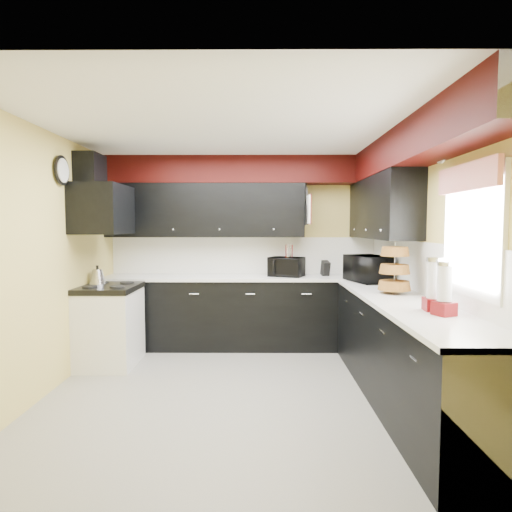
{
  "coord_description": "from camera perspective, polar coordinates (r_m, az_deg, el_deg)",
  "views": [
    {
      "loc": [
        0.21,
        -4.07,
        1.59
      ],
      "look_at": [
        0.18,
        0.73,
        1.26
      ],
      "focal_mm": 30.0,
      "sensor_mm": 36.0,
      "label": 1
    }
  ],
  "objects": [
    {
      "name": "upper_right",
      "position": [
        5.17,
        16.39,
        6.14
      ],
      "size": [
        0.35,
        1.8,
        0.7
      ],
      "primitive_type": "cube",
      "color": "black",
      "rests_on": "wall_right"
    },
    {
      "name": "pan_mid",
      "position": [
        5.52,
        6.78,
        5.61
      ],
      "size": [
        0.03,
        0.28,
        0.46
      ],
      "primitive_type": null,
      "color": "black",
      "rests_on": "upper_back"
    },
    {
      "name": "pan_top",
      "position": [
        5.67,
        6.65,
        8.1
      ],
      "size": [
        0.03,
        0.22,
        0.4
      ],
      "primitive_type": null,
      "color": "black",
      "rests_on": "upper_back"
    },
    {
      "name": "deco_plate",
      "position": [
        4.09,
        23.49,
        12.93
      ],
      "size": [
        0.03,
        0.24,
        0.24
      ],
      "primitive_type": null,
      "color": "white",
      "rests_on": "wall_right"
    },
    {
      "name": "window",
      "position": [
        3.54,
        26.9,
        2.88
      ],
      "size": [
        0.03,
        0.86,
        0.96
      ],
      "primitive_type": null,
      "color": "white",
      "rests_on": "wall_right"
    },
    {
      "name": "utensil_crock",
      "position": [
        5.57,
        4.42,
        -1.79
      ],
      "size": [
        0.21,
        0.21,
        0.18
      ],
      "primitive_type": "cylinder",
      "rotation": [
        0.0,
        0.0,
        -0.28
      ],
      "color": "silver",
      "rests_on": "counter_back"
    },
    {
      "name": "cab_back",
      "position": [
        5.69,
        -1.73,
        -7.59
      ],
      "size": [
        3.6,
        0.6,
        0.9
      ],
      "primitive_type": "cube",
      "color": "black",
      "rests_on": "ground"
    },
    {
      "name": "cooktop",
      "position": [
        5.16,
        -19.0,
        -4.05
      ],
      "size": [
        0.62,
        0.77,
        0.06
      ],
      "primitive_type": "cube",
      "color": "black",
      "rests_on": "stove"
    },
    {
      "name": "microwave",
      "position": [
        5.17,
        14.8,
        -1.65
      ],
      "size": [
        0.52,
        0.64,
        0.31
      ],
      "primitive_type": "imported",
      "rotation": [
        0.0,
        0.0,
        1.86
      ],
      "color": "black",
      "rests_on": "counter_right"
    },
    {
      "name": "dispenser_a",
      "position": [
        3.42,
        23.84,
        -4.29
      ],
      "size": [
        0.18,
        0.18,
        0.36
      ],
      "primitive_type": null,
      "rotation": [
        0.0,
        0.0,
        0.42
      ],
      "color": "maroon",
      "rests_on": "counter_right"
    },
    {
      "name": "counter_back",
      "position": [
        5.61,
        -1.74,
        -2.89
      ],
      "size": [
        3.62,
        0.64,
        0.04
      ],
      "primitive_type": "cube",
      "color": "white",
      "rests_on": "cab_back"
    },
    {
      "name": "soffit_right",
      "position": [
        4.2,
        20.65,
        13.79
      ],
      "size": [
        0.36,
        3.24,
        0.35
      ],
      "primitive_type": "cube",
      "color": "black",
      "rests_on": "wall_right"
    },
    {
      "name": "ground",
      "position": [
        4.37,
        -2.47,
        -17.36
      ],
      "size": [
        3.6,
        3.6,
        0.0
      ],
      "primitive_type": "plane",
      "color": "gray",
      "rests_on": "ground"
    },
    {
      "name": "kettle",
      "position": [
        5.33,
        -20.38,
        -2.58
      ],
      "size": [
        0.21,
        0.21,
        0.17
      ],
      "primitive_type": null,
      "rotation": [
        0.0,
        0.0,
        0.1
      ],
      "color": "#A2A2A7",
      "rests_on": "cooktop"
    },
    {
      "name": "splash_right",
      "position": [
        4.38,
        21.56,
        -1.55
      ],
      "size": [
        0.02,
        3.6,
        0.5
      ],
      "primitive_type": "cube",
      "color": "white",
      "rests_on": "counter_right"
    },
    {
      "name": "dispenser_b",
      "position": [
        3.56,
        22.66,
        -3.72
      ],
      "size": [
        0.15,
        0.15,
        0.39
      ],
      "primitive_type": null,
      "rotation": [
        0.0,
        0.0,
        -0.07
      ],
      "color": "maroon",
      "rests_on": "counter_right"
    },
    {
      "name": "stove",
      "position": [
        5.24,
        -18.89,
        -9.03
      ],
      "size": [
        0.6,
        0.75,
        0.86
      ],
      "primitive_type": "cube",
      "color": "white",
      "rests_on": "ground"
    },
    {
      "name": "clock",
      "position": [
        4.78,
        -24.48,
        10.34
      ],
      "size": [
        0.03,
        0.3,
        0.3
      ],
      "primitive_type": null,
      "color": "black",
      "rests_on": "wall_left"
    },
    {
      "name": "wall_left",
      "position": [
        4.55,
        -25.81,
        -0.72
      ],
      "size": [
        0.06,
        3.6,
        2.5
      ],
      "primitive_type": "cube",
      "color": "#E0C666",
      "rests_on": "ground"
    },
    {
      "name": "hood_duct",
      "position": [
        5.21,
        -21.23,
        10.43
      ],
      "size": [
        0.24,
        0.4,
        0.4
      ],
      "primitive_type": "cube",
      "color": "black",
      "rests_on": "wall_left"
    },
    {
      "name": "splash_back",
      "position": [
        5.87,
        -1.65,
        0.07
      ],
      "size": [
        3.6,
        0.02,
        0.5
      ],
      "primitive_type": "cube",
      "color": "white",
      "rests_on": "counter_back"
    },
    {
      "name": "soffit_back",
      "position": [
        5.74,
        -1.73,
        11.33
      ],
      "size": [
        3.6,
        0.36,
        0.35
      ],
      "primitive_type": "cube",
      "color": "black",
      "rests_on": "wall_back"
    },
    {
      "name": "wall_right",
      "position": [
        4.38,
        21.7,
        -0.77
      ],
      "size": [
        0.06,
        3.6,
        2.5
      ],
      "primitive_type": "cube",
      "color": "#E0C666",
      "rests_on": "ground"
    },
    {
      "name": "pan_low",
      "position": [
        5.78,
        6.49,
        5.24
      ],
      "size": [
        0.03,
        0.24,
        0.42
      ],
      "primitive_type": null,
      "color": "black",
      "rests_on": "upper_back"
    },
    {
      "name": "counter_right",
      "position": [
        4.04,
        19.14,
        -5.81
      ],
      "size": [
        0.64,
        3.02,
        0.04
      ],
      "primitive_type": "cube",
      "color": "white",
      "rests_on": "cab_right"
    },
    {
      "name": "cab_right",
      "position": [
        4.14,
        18.99,
        -12.23
      ],
      "size": [
        0.6,
        3.0,
        0.9
      ],
      "primitive_type": "cube",
      "color": "black",
      "rests_on": "ground"
    },
    {
      "name": "upper_back",
      "position": [
        5.74,
        -6.74,
        6.04
      ],
      "size": [
        2.6,
        0.35,
        0.7
      ],
      "primitive_type": "cube",
      "color": "black",
      "rests_on": "wall_back"
    },
    {
      "name": "hood",
      "position": [
        5.13,
        -19.76,
        5.86
      ],
      "size": [
        0.5,
        0.78,
        0.55
      ],
      "primitive_type": "cube",
      "color": "black",
      "rests_on": "wall_left"
    },
    {
      "name": "cut_board",
      "position": [
        5.41,
        7.03,
        6.17
      ],
      "size": [
        0.03,
        0.26,
        0.35
      ],
      "primitive_type": "cube",
      "color": "white",
      "rests_on": "upper_back"
    },
    {
      "name": "ceiling",
      "position": [
        4.17,
        -2.58,
        16.56
      ],
      "size": [
        3.6,
        3.6,
        0.06
      ],
      "primitive_type": "cube",
      "color": "white",
      "rests_on": "wall_back"
    },
    {
      "name": "knife_block",
      "position": [
        5.7,
        9.23,
        -1.66
      ],
      "size": [
        0.11,
        0.14,
        0.19
      ],
      "primitive_type": "cube",
      "rotation": [
        0.0,
        0.0,
        0.21
      ],
      "color": "black",
      "rests_on": "counter_back"
    },
    {
      "name": "valance",
      "position": [
        3.53,
        26.3,
        9.4
      ],
      "size": [
        0.04,
        0.88,
        0.2
      ],
      "primitive_type": "cube",
      "color": "red",
      "rests_on": "wall_right"
    },
    {
      "name": "baskets",
      "position": [
        4.34,
        17.99,
        -1.65
      ],
      "size": [
        0.27,
        0.27,
        0.5
      ],
      "primitive_type": null,
      "color": "brown",
      "rests_on": "upper_right"
    },
    {
      "name": "toaster_oven",
      "position": [
        5.58,
        4.05,
        -1.44
      ],
      "size": [
        0.53,
        0.49,
        0.25
      ],
      "primitive_type": "imported",
      "rotation": [
        0.0,
        0.0,
        -0.39
      ],
      "color": "black",
      "rests_on": "counter_back"
    },
    {
      "name": "wall_back",
      "position": [
        5.88,
        -1.64,
        0.66
      ],
      "size": [
        3.6,
        0.06,
        2.5
      ],
      "primitive_type": "cube",
      "color": "#E0C666",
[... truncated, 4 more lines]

